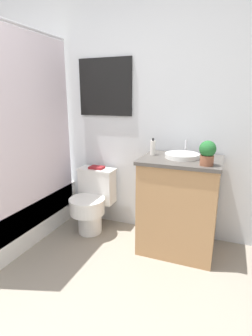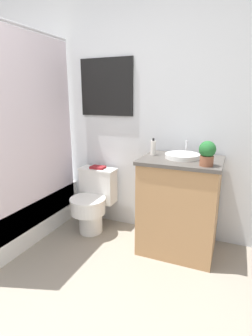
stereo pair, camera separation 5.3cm
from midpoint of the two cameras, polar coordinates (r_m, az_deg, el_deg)
name	(u,v)px [view 2 (the right image)]	position (r m, az deg, el deg)	size (l,w,h in m)	color
wall_back	(115,111)	(2.82, -1.77, 12.22)	(3.27, 0.07, 2.50)	silver
shower_area	(13,212)	(2.91, -22.96, -8.87)	(0.62, 1.46, 1.98)	white
toilet	(93,200)	(2.84, -6.64, -6.99)	(0.40, 0.51, 0.66)	white
vanity	(179,205)	(2.48, 12.08, -7.95)	(0.70, 0.55, 0.88)	#AD7F51
sink	(182,156)	(2.36, 12.80, 2.59)	(0.30, 0.34, 0.13)	white
soap_bottle	(153,148)	(2.43, 6.57, 4.39)	(0.05, 0.05, 0.16)	silver
potted_plant	(207,153)	(2.13, 17.94, 3.20)	(0.13, 0.13, 0.20)	brown
book_on_tank	(98,167)	(2.83, -5.63, 0.15)	(0.15, 0.11, 0.02)	maroon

